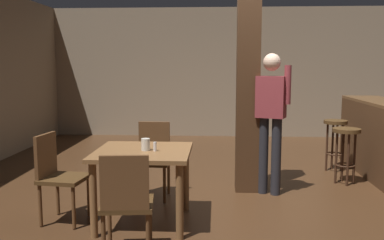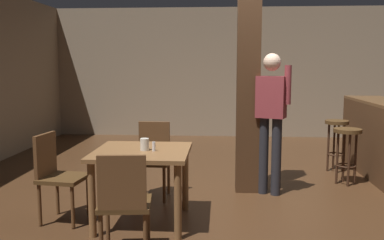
{
  "view_description": "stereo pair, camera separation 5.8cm",
  "coord_description": "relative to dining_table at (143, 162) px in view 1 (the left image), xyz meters",
  "views": [
    {
      "loc": [
        -0.37,
        -4.94,
        1.6
      ],
      "look_at": [
        -0.67,
        0.18,
        0.92
      ],
      "focal_mm": 40.0,
      "sensor_mm": 36.0,
      "label": 1
    },
    {
      "loc": [
        -0.31,
        -4.93,
        1.6
      ],
      "look_at": [
        -0.67,
        0.18,
        0.92
      ],
      "focal_mm": 40.0,
      "sensor_mm": 36.0,
      "label": 2
    }
  ],
  "objects": [
    {
      "name": "wall_back",
      "position": [
        1.1,
        5.32,
        0.78
      ],
      "size": [
        8.0,
        0.1,
        2.8
      ],
      "primitive_type": "cube",
      "color": "gray",
      "rests_on": "ground_plane"
    },
    {
      "name": "chair_south",
      "position": [
        0.01,
        -0.84,
        -0.11
      ],
      "size": [
        0.46,
        0.46,
        0.89
      ],
      "color": "#4C3319",
      "rests_on": "ground_plane"
    },
    {
      "name": "bar_stool_mid",
      "position": [
        2.49,
        2.26,
        -0.05
      ],
      "size": [
        0.34,
        0.34,
        0.77
      ],
      "color": "#4C3319",
      "rests_on": "ground_plane"
    },
    {
      "name": "pillar",
      "position": [
        1.11,
        1.2,
        0.78
      ],
      "size": [
        0.28,
        0.28,
        2.8
      ],
      "primitive_type": "cube",
      "color": "#422816",
      "rests_on": "ground_plane"
    },
    {
      "name": "napkin_cup",
      "position": [
        0.03,
        -0.02,
        0.19
      ],
      "size": [
        0.09,
        0.09,
        0.12
      ],
      "primitive_type": "cylinder",
      "color": "silver",
      "rests_on": "dining_table"
    },
    {
      "name": "chair_west",
      "position": [
        -0.87,
        -0.01,
        -0.11
      ],
      "size": [
        0.47,
        0.47,
        0.89
      ],
      "color": "#4C3319",
      "rests_on": "ground_plane"
    },
    {
      "name": "bar_stool_near",
      "position": [
        2.44,
        1.57,
        -0.05
      ],
      "size": [
        0.36,
        0.36,
        0.75
      ],
      "color": "#4C3319",
      "rests_on": "ground_plane"
    },
    {
      "name": "bar_counter",
      "position": [
        2.99,
        2.02,
        -0.07
      ],
      "size": [
        0.56,
        2.16,
        1.07
      ],
      "color": "brown",
      "rests_on": "ground_plane"
    },
    {
      "name": "standing_person",
      "position": [
        1.38,
        1.05,
        0.38
      ],
      "size": [
        0.47,
        0.31,
        1.72
      ],
      "color": "maroon",
      "rests_on": "ground_plane"
    },
    {
      "name": "salt_shaker",
      "position": [
        0.13,
        -0.05,
        0.17
      ],
      "size": [
        0.03,
        0.03,
        0.09
      ],
      "primitive_type": "cylinder",
      "color": "silver",
      "rests_on": "dining_table"
    },
    {
      "name": "dining_table",
      "position": [
        0.0,
        0.0,
        0.0
      ],
      "size": [
        0.93,
        0.93,
        0.75
      ],
      "color": "brown",
      "rests_on": "ground_plane"
    },
    {
      "name": "ground_plane",
      "position": [
        1.1,
        0.82,
        -0.62
      ],
      "size": [
        10.8,
        10.8,
        0.0
      ],
      "primitive_type": "plane",
      "color": "#422816"
    },
    {
      "name": "chair_north",
      "position": [
        -0.03,
        0.85,
        -0.11
      ],
      "size": [
        0.43,
        0.43,
        0.89
      ],
      "color": "#4C3319",
      "rests_on": "ground_plane"
    }
  ]
}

